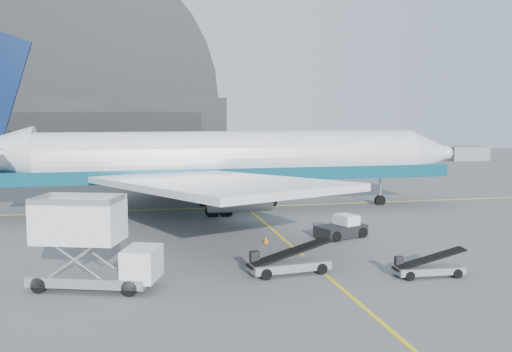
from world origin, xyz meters
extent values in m
plane|color=#565659|center=(0.00, 0.00, 0.00)|extent=(200.00, 200.00, 0.00)
cube|color=yellow|center=(0.00, 20.00, 0.01)|extent=(80.00, 0.25, 0.02)
cube|color=yellow|center=(0.00, -2.00, 0.01)|extent=(0.25, 40.00, 0.02)
cube|color=black|center=(-22.00, 65.00, 6.00)|extent=(50.00, 28.00, 12.00)
cube|color=black|center=(-22.00, 50.90, 5.00)|extent=(42.00, 0.40, 9.50)
cube|color=black|center=(38.00, 72.00, 0.00)|extent=(14.00, 8.00, 4.00)
cube|color=gray|center=(55.00, 68.00, 0.00)|extent=(8.00, 6.00, 2.80)
cylinder|color=white|center=(-1.43, 18.32, 5.41)|extent=(37.47, 5.00, 5.00)
cone|color=white|center=(19.60, 18.32, 5.41)|extent=(4.58, 5.00, 5.00)
sphere|color=white|center=(21.68, 18.32, 5.41)|extent=(1.46, 1.46, 1.46)
cube|color=black|center=(18.35, 18.32, 6.04)|extent=(2.71, 2.29, 0.73)
cube|color=#0A455B|center=(-1.43, 18.32, 3.80)|extent=(43.72, 5.05, 1.25)
cube|color=white|center=(-5.59, 5.83, 4.37)|extent=(19.20, 25.52, 1.52)
cube|color=white|center=(-5.59, 30.81, 4.37)|extent=(19.20, 25.52, 1.52)
cylinder|color=gray|center=(-2.47, 9.99, 2.71)|extent=(5.41, 2.81, 2.81)
cylinder|color=gray|center=(-2.47, 26.64, 2.71)|extent=(5.41, 2.81, 2.81)
cylinder|color=#A5A5AA|center=(14.18, 18.32, 1.46)|extent=(0.29, 0.29, 2.91)
cylinder|color=black|center=(14.18, 18.32, 0.47)|extent=(1.14, 0.36, 1.14)
cylinder|color=black|center=(-3.51, 14.99, 0.57)|extent=(1.35, 0.47, 1.35)
cylinder|color=black|center=(-3.51, 21.65, 0.57)|extent=(1.35, 0.47, 1.35)
cube|color=gray|center=(-13.58, -5.19, 0.61)|extent=(7.12, 4.58, 0.55)
cube|color=silver|center=(-10.85, -6.09, 1.49)|extent=(2.47, 2.96, 1.77)
cube|color=black|center=(-10.07, -6.34, 1.77)|extent=(0.74, 2.02, 0.99)
cube|color=silver|center=(-14.21, -4.99, 3.75)|extent=(5.26, 4.07, 2.21)
cylinder|color=black|center=(-11.53, -7.08, 0.44)|extent=(0.94, 0.59, 0.88)
cylinder|color=black|center=(-10.81, -4.88, 0.44)|extent=(0.94, 0.59, 0.88)
cylinder|color=black|center=(-16.35, -5.50, 0.44)|extent=(0.94, 0.59, 0.88)
cylinder|color=black|center=(-15.63, -3.30, 0.44)|extent=(0.94, 0.59, 0.88)
cube|color=black|center=(4.54, 4.21, 0.53)|extent=(4.37, 3.38, 0.87)
cube|color=silver|center=(5.08, 4.42, 1.30)|extent=(1.89, 2.11, 0.87)
cylinder|color=black|center=(6.16, 3.80, 0.39)|extent=(0.93, 0.63, 0.87)
cylinder|color=black|center=(5.45, 5.60, 0.39)|extent=(0.93, 0.63, 0.87)
cylinder|color=black|center=(3.63, 2.82, 0.39)|extent=(0.93, 0.63, 0.87)
cylinder|color=black|center=(2.93, 4.62, 0.39)|extent=(0.93, 0.63, 0.87)
cube|color=gray|center=(-2.06, -4.68, 0.50)|extent=(5.11, 2.30, 0.50)
cube|color=black|center=(-2.06, -4.68, 1.29)|extent=(5.36, 1.79, 1.43)
cube|color=black|center=(-4.14, -4.33, 1.07)|extent=(0.61, 0.52, 0.67)
cylinder|color=black|center=(-0.18, -5.23, 0.34)|extent=(0.70, 0.36, 0.67)
cylinder|color=black|center=(-0.38, -3.67, 0.34)|extent=(0.70, 0.36, 0.67)
cylinder|color=black|center=(-3.74, -5.69, 0.34)|extent=(0.70, 0.36, 0.67)
cylinder|color=black|center=(-3.94, -4.14, 0.34)|extent=(0.70, 0.36, 0.67)
cube|color=gray|center=(5.94, -6.99, 0.42)|extent=(4.16, 1.56, 0.42)
cube|color=black|center=(5.94, -6.99, 1.07)|extent=(4.41, 1.10, 1.19)
cube|color=black|center=(4.28, -6.41, 0.89)|extent=(0.48, 0.39, 0.56)
cylinder|color=black|center=(7.41, -7.70, 0.28)|extent=(0.57, 0.25, 0.56)
cylinder|color=black|center=(7.46, -6.39, 0.28)|extent=(0.57, 0.25, 0.56)
cylinder|color=black|center=(4.43, -7.59, 0.28)|extent=(0.57, 0.25, 0.56)
cylinder|color=black|center=(4.47, -6.28, 0.28)|extent=(0.57, 0.25, 0.56)
cube|color=#FF6608|center=(-1.63, 3.48, 0.02)|extent=(0.37, 0.37, 0.03)
cone|color=#FF6608|center=(-1.63, 3.48, 0.27)|extent=(0.37, 0.37, 0.54)
camera|label=1|loc=(-11.05, -37.34, 9.78)|focal=40.00mm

